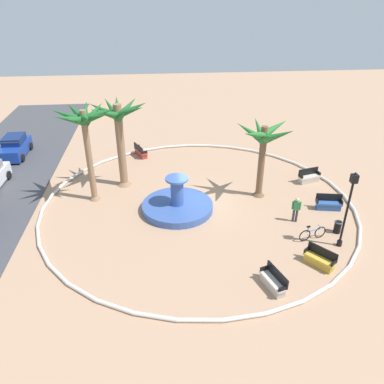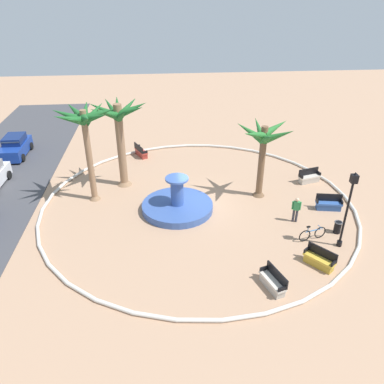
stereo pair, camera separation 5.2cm
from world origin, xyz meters
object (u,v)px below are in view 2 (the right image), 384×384
(palm_tree_mid_plaza, at_px, (263,142))
(bench_west, at_px, (273,282))
(palm_tree_by_curb, at_px, (119,124))
(trash_bin, at_px, (338,227))
(palm_tree_near_fountain, at_px, (85,125))
(bench_east, at_px, (141,152))
(person_cyclist_helmet, at_px, (296,209))
(fountain, at_px, (177,206))
(bicycle_by_lamppost, at_px, (312,234))
(bench_southeast, at_px, (309,178))
(bench_north, at_px, (319,260))
(bench_southwest, at_px, (329,204))
(lamppost, at_px, (348,205))
(parked_car_third, at_px, (15,147))

(palm_tree_mid_plaza, distance_m, bench_west, 9.51)
(palm_tree_by_curb, bearing_deg, bench_west, -145.80)
(trash_bin, bearing_deg, palm_tree_near_fountain, 70.37)
(bench_east, relative_size, person_cyclist_helmet, 1.03)
(palm_tree_mid_plaza, bearing_deg, person_cyclist_helmet, -157.20)
(fountain, height_order, palm_tree_mid_plaza, palm_tree_mid_plaza)
(fountain, height_order, bench_east, fountain)
(trash_bin, bearing_deg, bicycle_by_lamppost, 107.20)
(bench_east, height_order, bicycle_by_lamppost, bench_east)
(bench_southeast, height_order, trash_bin, bench_southeast)
(bench_west, xyz_separation_m, person_cyclist_helmet, (5.44, -2.86, 0.55))
(bench_west, height_order, bicycle_by_lamppost, bench_west)
(bench_north, bearing_deg, bench_west, 116.38)
(bench_west, relative_size, bench_southwest, 1.01)
(palm_tree_mid_plaza, distance_m, bench_southeast, 5.57)
(palm_tree_near_fountain, bearing_deg, fountain, -108.77)
(bench_southeast, bearing_deg, person_cyclist_helmet, 151.28)
(bench_southeast, relative_size, bench_southwest, 1.01)
(lamppost, height_order, person_cyclist_helmet, lamppost)
(lamppost, xyz_separation_m, person_cyclist_helmet, (2.55, 1.65, -1.71))
(bench_west, relative_size, lamppost, 0.38)
(palm_tree_near_fountain, distance_m, bench_southwest, 15.78)
(bench_west, height_order, bench_southeast, same)
(palm_tree_mid_plaza, xyz_separation_m, lamppost, (-5.84, -3.04, -1.20))
(bicycle_by_lamppost, bearing_deg, palm_tree_near_fountain, 66.01)
(lamppost, bearing_deg, parked_car_third, 56.29)
(bench_east, height_order, lamppost, lamppost)
(bench_west, distance_m, bench_north, 3.09)
(bench_east, bearing_deg, fountain, -163.89)
(fountain, distance_m, bench_southeast, 10.02)
(bicycle_by_lamppost, distance_m, person_cyclist_helmet, 1.97)
(bench_southwest, height_order, person_cyclist_helmet, person_cyclist_helmet)
(bench_southeast, height_order, person_cyclist_helmet, person_cyclist_helmet)
(palm_tree_mid_plaza, xyz_separation_m, trash_bin, (-4.63, -3.43, -3.42))
(trash_bin, xyz_separation_m, person_cyclist_helmet, (1.34, 2.05, 0.51))
(palm_tree_near_fountain, height_order, parked_car_third, palm_tree_near_fountain)
(bench_north, distance_m, bicycle_by_lamppost, 2.26)
(bench_southwest, bearing_deg, palm_tree_near_fountain, 80.11)
(fountain, bearing_deg, parked_car_third, 52.65)
(bench_north, relative_size, bench_southeast, 0.93)
(lamppost, bearing_deg, bench_southeast, -7.83)
(bench_north, bearing_deg, person_cyclist_helmet, -1.29)
(fountain, xyz_separation_m, palm_tree_by_curb, (3.77, 3.54, 4.17))
(palm_tree_near_fountain, height_order, lamppost, palm_tree_near_fountain)
(fountain, xyz_separation_m, trash_bin, (-3.28, -8.94, 0.07))
(lamppost, bearing_deg, bench_west, 122.62)
(palm_tree_by_curb, xyz_separation_m, person_cyclist_helmet, (-5.71, -10.43, -3.58))
(bench_north, bearing_deg, palm_tree_by_curb, 46.62)
(bench_southwest, xyz_separation_m, parked_car_third, (10.47, 22.18, 0.43))
(bench_southwest, distance_m, trash_bin, 2.57)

